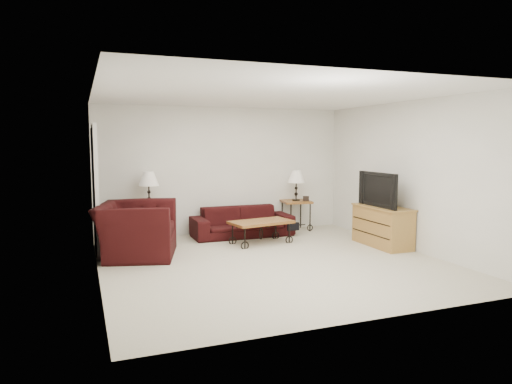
{
  "coord_description": "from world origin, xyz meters",
  "views": [
    {
      "loc": [
        -2.68,
        -6.34,
        1.8
      ],
      "look_at": [
        0.0,
        0.7,
        1.0
      ],
      "focal_mm": 32.51,
      "sensor_mm": 36.0,
      "label": 1
    }
  ],
  "objects_px": {
    "armchair": "(137,230)",
    "tv_stand": "(382,226)",
    "sofa": "(242,222)",
    "coffee_table": "(261,232)",
    "lamp_right": "(296,186)",
    "backpack": "(290,223)",
    "side_table_left": "(150,224)",
    "lamp_left": "(149,189)",
    "television": "(382,189)",
    "side_table_right": "(296,215)"
  },
  "relations": [
    {
      "from": "armchair",
      "to": "tv_stand",
      "type": "distance_m",
      "value": 4.18
    },
    {
      "from": "sofa",
      "to": "coffee_table",
      "type": "height_order",
      "value": "sofa"
    },
    {
      "from": "lamp_right",
      "to": "backpack",
      "type": "bearing_deg",
      "value": -127.53
    },
    {
      "from": "sofa",
      "to": "tv_stand",
      "type": "distance_m",
      "value": 2.62
    },
    {
      "from": "lamp_right",
      "to": "armchair",
      "type": "xyz_separation_m",
      "value": [
        -3.33,
        -1.1,
        -0.5
      ]
    },
    {
      "from": "side_table_left",
      "to": "tv_stand",
      "type": "xyz_separation_m",
      "value": [
        3.75,
        -1.86,
        0.03
      ]
    },
    {
      "from": "side_table_left",
      "to": "lamp_right",
      "type": "height_order",
      "value": "lamp_right"
    },
    {
      "from": "lamp_right",
      "to": "backpack",
      "type": "xyz_separation_m",
      "value": [
        -0.34,
        -0.44,
        -0.69
      ]
    },
    {
      "from": "sofa",
      "to": "lamp_left",
      "type": "xyz_separation_m",
      "value": [
        -1.74,
        0.18,
        0.68
      ]
    },
    {
      "from": "coffee_table",
      "to": "television",
      "type": "bearing_deg",
      "value": -26.28
    },
    {
      "from": "lamp_left",
      "to": "lamp_right",
      "type": "distance_m",
      "value": 2.98
    },
    {
      "from": "side_table_left",
      "to": "side_table_right",
      "type": "relative_size",
      "value": 1.04
    },
    {
      "from": "sofa",
      "to": "side_table_right",
      "type": "bearing_deg",
      "value": 8.27
    },
    {
      "from": "lamp_left",
      "to": "lamp_right",
      "type": "xyz_separation_m",
      "value": [
        2.98,
        0.0,
        -0.03
      ]
    },
    {
      "from": "lamp_left",
      "to": "armchair",
      "type": "distance_m",
      "value": 1.27
    },
    {
      "from": "coffee_table",
      "to": "television",
      "type": "height_order",
      "value": "television"
    },
    {
      "from": "side_table_left",
      "to": "armchair",
      "type": "xyz_separation_m",
      "value": [
        -0.35,
        -1.1,
        0.11
      ]
    },
    {
      "from": "side_table_left",
      "to": "armchair",
      "type": "bearing_deg",
      "value": -107.88
    },
    {
      "from": "side_table_left",
      "to": "side_table_right",
      "type": "bearing_deg",
      "value": 0.0
    },
    {
      "from": "lamp_left",
      "to": "lamp_right",
      "type": "height_order",
      "value": "lamp_left"
    },
    {
      "from": "side_table_right",
      "to": "backpack",
      "type": "xyz_separation_m",
      "value": [
        -0.34,
        -0.44,
        -0.07
      ]
    },
    {
      "from": "sofa",
      "to": "television",
      "type": "distance_m",
      "value": 2.7
    },
    {
      "from": "side_table_left",
      "to": "television",
      "type": "distance_m",
      "value": 4.22
    },
    {
      "from": "armchair",
      "to": "backpack",
      "type": "height_order",
      "value": "armchair"
    },
    {
      "from": "backpack",
      "to": "tv_stand",
      "type": "bearing_deg",
      "value": -66.0
    },
    {
      "from": "side_table_right",
      "to": "tv_stand",
      "type": "relative_size",
      "value": 0.53
    },
    {
      "from": "side_table_right",
      "to": "tv_stand",
      "type": "xyz_separation_m",
      "value": [
        0.77,
        -1.86,
        0.04
      ]
    },
    {
      "from": "side_table_right",
      "to": "tv_stand",
      "type": "distance_m",
      "value": 2.02
    },
    {
      "from": "lamp_right",
      "to": "tv_stand",
      "type": "height_order",
      "value": "lamp_right"
    },
    {
      "from": "lamp_right",
      "to": "tv_stand",
      "type": "distance_m",
      "value": 2.1
    },
    {
      "from": "lamp_left",
      "to": "side_table_left",
      "type": "bearing_deg",
      "value": 0.0
    },
    {
      "from": "armchair",
      "to": "backpack",
      "type": "xyz_separation_m",
      "value": [
        2.99,
        0.66,
        -0.19
      ]
    },
    {
      "from": "armchair",
      "to": "backpack",
      "type": "distance_m",
      "value": 3.07
    },
    {
      "from": "lamp_right",
      "to": "coffee_table",
      "type": "distance_m",
      "value": 1.64
    },
    {
      "from": "side_table_left",
      "to": "side_table_right",
      "type": "distance_m",
      "value": 2.98
    },
    {
      "from": "sofa",
      "to": "lamp_right",
      "type": "height_order",
      "value": "lamp_right"
    },
    {
      "from": "lamp_left",
      "to": "tv_stand",
      "type": "height_order",
      "value": "lamp_left"
    },
    {
      "from": "coffee_table",
      "to": "armchair",
      "type": "bearing_deg",
      "value": -175.53
    },
    {
      "from": "backpack",
      "to": "lamp_left",
      "type": "bearing_deg",
      "value": 156.54
    },
    {
      "from": "lamp_left",
      "to": "lamp_right",
      "type": "bearing_deg",
      "value": 0.0
    },
    {
      "from": "sofa",
      "to": "side_table_left",
      "type": "relative_size",
      "value": 3.01
    },
    {
      "from": "lamp_left",
      "to": "coffee_table",
      "type": "relative_size",
      "value": 0.59
    },
    {
      "from": "lamp_right",
      "to": "coffee_table",
      "type": "relative_size",
      "value": 0.57
    },
    {
      "from": "side_table_left",
      "to": "armchair",
      "type": "relative_size",
      "value": 0.49
    },
    {
      "from": "backpack",
      "to": "side_table_left",
      "type": "bearing_deg",
      "value": 156.54
    },
    {
      "from": "coffee_table",
      "to": "backpack",
      "type": "xyz_separation_m",
      "value": [
        0.8,
        0.49,
        0.03
      ]
    },
    {
      "from": "side_table_right",
      "to": "sofa",
      "type": "bearing_deg",
      "value": -171.73
    },
    {
      "from": "side_table_left",
      "to": "backpack",
      "type": "xyz_separation_m",
      "value": [
        2.64,
        -0.44,
        -0.08
      ]
    },
    {
      "from": "lamp_right",
      "to": "armchair",
      "type": "distance_m",
      "value": 3.54
    },
    {
      "from": "television",
      "to": "backpack",
      "type": "relative_size",
      "value": 2.19
    }
  ]
}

